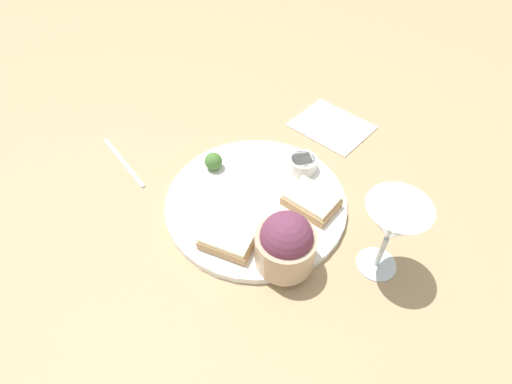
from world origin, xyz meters
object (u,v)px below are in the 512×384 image
cheese_toast_near (311,201)px  wine_glass (392,225)px  salad_bowl (286,243)px  fork (123,162)px  sauce_ramekin (303,163)px  cheese_toast_far (228,239)px  napkin (332,126)px

cheese_toast_near → wine_glass: size_ratio=0.75×
salad_bowl → fork: 0.39m
cheese_toast_near → fork: size_ratio=0.80×
sauce_ramekin → cheese_toast_far: bearing=63.8°
cheese_toast_near → wine_glass: (-0.11, 0.09, 0.08)m
sauce_ramekin → cheese_toast_far: (0.10, 0.19, -0.00)m
sauce_ramekin → fork: (0.35, 0.04, -0.03)m
wine_glass → fork: 0.52m
cheese_toast_near → wine_glass: wine_glass is taller
sauce_ramekin → cheese_toast_far: size_ratio=0.57×
sauce_ramekin → cheese_toast_near: bearing=106.6°
sauce_ramekin → cheese_toast_near: same height
napkin → salad_bowl: bearing=82.2°
cheese_toast_far → wine_glass: wine_glass is taller
salad_bowl → cheese_toast_far: bearing=-7.7°
cheese_toast_near → fork: cheese_toast_near is taller
sauce_ramekin → cheese_toast_far: 0.22m
sauce_ramekin → napkin: 0.17m
wine_glass → napkin: wine_glass is taller
cheese_toast_far → fork: 0.30m
cheese_toast_near → cheese_toast_far: (0.12, 0.11, 0.00)m
salad_bowl → wine_glass: bearing=-168.5°
sauce_ramekin → napkin: sauce_ramekin is taller
cheese_toast_far → wine_glass: (-0.24, -0.02, 0.08)m
cheese_toast_near → salad_bowl: bearing=76.4°
salad_bowl → cheese_toast_far: salad_bowl is taller
cheese_toast_far → wine_glass: bearing=-176.0°
napkin → wine_glass: bearing=105.7°
napkin → sauce_ramekin: bearing=73.3°
cheese_toast_far → fork: bearing=-31.8°
fork → napkin: bearing=-154.0°
salad_bowl → fork: bearing=-26.1°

